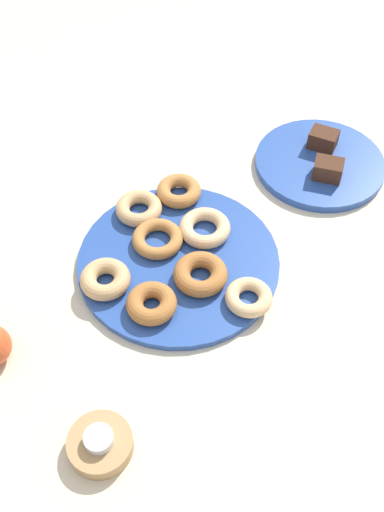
{
  "coord_description": "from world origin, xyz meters",
  "views": [
    {
      "loc": [
        0.49,
        0.41,
        0.82
      ],
      "look_at": [
        0.0,
        0.03,
        0.04
      ],
      "focal_mm": 41.69,
      "sensor_mm": 36.0,
      "label": 1
    }
  ],
  "objects_px": {
    "donut_2": "(205,228)",
    "brownie_far": "(328,169)",
    "donut_5": "(105,279)",
    "cake_plate": "(320,163)",
    "brownie_near": "(323,139)",
    "donut_3": "(200,274)",
    "donut_6": "(158,239)",
    "donut_plate": "(178,261)",
    "candle_holder": "(100,444)",
    "donut_1": "(179,191)",
    "tealight": "(99,439)",
    "donut_7": "(247,299)",
    "donut_4": "(139,208)",
    "donut_0": "(152,303)"
  },
  "relations": [
    {
      "from": "donut_2",
      "to": "brownie_far",
      "type": "relative_size",
      "value": 1.69
    },
    {
      "from": "brownie_near",
      "to": "brownie_far",
      "type": "bearing_deg",
      "value": 36.03
    },
    {
      "from": "donut_6",
      "to": "brownie_far",
      "type": "distance_m",
      "value": 0.36
    },
    {
      "from": "donut_plate",
      "to": "donut_6",
      "type": "height_order",
      "value": "donut_6"
    },
    {
      "from": "donut_plate",
      "to": "donut_1",
      "type": "height_order",
      "value": "donut_1"
    },
    {
      "from": "donut_2",
      "to": "donut_6",
      "type": "bearing_deg",
      "value": -35.52
    },
    {
      "from": "donut_0",
      "to": "donut_6",
      "type": "distance_m",
      "value": 0.14
    },
    {
      "from": "donut_0",
      "to": "tealight",
      "type": "distance_m",
      "value": 0.23
    },
    {
      "from": "tealight",
      "to": "donut_1",
      "type": "bearing_deg",
      "value": -154.25
    },
    {
      "from": "donut_5",
      "to": "cake_plate",
      "type": "height_order",
      "value": "donut_5"
    },
    {
      "from": "tealight",
      "to": "donut_plate",
      "type": "bearing_deg",
      "value": -159.69
    },
    {
      "from": "donut_0",
      "to": "brownie_near",
      "type": "xyz_separation_m",
      "value": [
        -0.51,
        0.02,
        0.01
      ]
    },
    {
      "from": "donut_1",
      "to": "donut_6",
      "type": "relative_size",
      "value": 0.93
    },
    {
      "from": "brownie_near",
      "to": "donut_4",
      "type": "bearing_deg",
      "value": -25.37
    },
    {
      "from": "brownie_far",
      "to": "candle_holder",
      "type": "relative_size",
      "value": 0.59
    },
    {
      "from": "donut_3",
      "to": "donut_6",
      "type": "height_order",
      "value": "donut_3"
    },
    {
      "from": "donut_1",
      "to": "brownie_near",
      "type": "bearing_deg",
      "value": 153.32
    },
    {
      "from": "brownie_near",
      "to": "donut_3",
      "type": "bearing_deg",
      "value": 1.03
    },
    {
      "from": "cake_plate",
      "to": "donut_7",
      "type": "bearing_deg",
      "value": 11.8
    },
    {
      "from": "donut_plate",
      "to": "candle_holder",
      "type": "relative_size",
      "value": 3.82
    },
    {
      "from": "candle_holder",
      "to": "donut_1",
      "type": "bearing_deg",
      "value": -154.25
    },
    {
      "from": "donut_6",
      "to": "candle_holder",
      "type": "height_order",
      "value": "donut_6"
    },
    {
      "from": "donut_0",
      "to": "donut_7",
      "type": "xyz_separation_m",
      "value": [
        -0.1,
        0.12,
        -0.0
      ]
    },
    {
      "from": "donut_4",
      "to": "candle_holder",
      "type": "height_order",
      "value": "donut_4"
    },
    {
      "from": "donut_plate",
      "to": "cake_plate",
      "type": "xyz_separation_m",
      "value": [
        -0.37,
        0.07,
        0.0
      ]
    },
    {
      "from": "donut_0",
      "to": "candle_holder",
      "type": "height_order",
      "value": "donut_0"
    },
    {
      "from": "donut_1",
      "to": "tealight",
      "type": "bearing_deg",
      "value": 25.75
    },
    {
      "from": "donut_plate",
      "to": "donut_3",
      "type": "bearing_deg",
      "value": 78.04
    },
    {
      "from": "donut_plate",
      "to": "donut_1",
      "type": "distance_m",
      "value": 0.15
    },
    {
      "from": "donut_plate",
      "to": "donut_5",
      "type": "height_order",
      "value": "donut_5"
    },
    {
      "from": "candle_holder",
      "to": "brownie_near",
      "type": "bearing_deg",
      "value": -174.51
    },
    {
      "from": "cake_plate",
      "to": "donut_plate",
      "type": "bearing_deg",
      "value": -10.65
    },
    {
      "from": "donut_1",
      "to": "donut_5",
      "type": "height_order",
      "value": "donut_5"
    },
    {
      "from": "donut_1",
      "to": "donut_7",
      "type": "relative_size",
      "value": 1.08
    },
    {
      "from": "donut_6",
      "to": "cake_plate",
      "type": "height_order",
      "value": "donut_6"
    },
    {
      "from": "donut_5",
      "to": "donut_plate",
      "type": "bearing_deg",
      "value": 152.27
    },
    {
      "from": "donut_3",
      "to": "donut_6",
      "type": "xyz_separation_m",
      "value": [
        -0.02,
        -0.11,
        -0.0
      ]
    },
    {
      "from": "donut_0",
      "to": "donut_2",
      "type": "bearing_deg",
      "value": -170.41
    },
    {
      "from": "brownie_far",
      "to": "candle_holder",
      "type": "bearing_deg",
      "value": 1.62
    },
    {
      "from": "donut_4",
      "to": "donut_7",
      "type": "xyz_separation_m",
      "value": [
        0.04,
        0.27,
        -0.0
      ]
    },
    {
      "from": "donut_7",
      "to": "donut_4",
      "type": "bearing_deg",
      "value": -99.08
    },
    {
      "from": "brownie_near",
      "to": "brownie_far",
      "type": "height_order",
      "value": "same"
    },
    {
      "from": "brownie_near",
      "to": "candle_holder",
      "type": "height_order",
      "value": "brownie_near"
    },
    {
      "from": "donut_4",
      "to": "cake_plate",
      "type": "height_order",
      "value": "donut_4"
    },
    {
      "from": "brownie_far",
      "to": "candle_holder",
      "type": "height_order",
      "value": "brownie_far"
    },
    {
      "from": "donut_2",
      "to": "donut_3",
      "type": "distance_m",
      "value": 0.11
    },
    {
      "from": "tealight",
      "to": "donut_4",
      "type": "bearing_deg",
      "value": -146.14
    },
    {
      "from": "donut_5",
      "to": "donut_7",
      "type": "bearing_deg",
      "value": 118.6
    },
    {
      "from": "donut_1",
      "to": "brownie_far",
      "type": "height_order",
      "value": "brownie_far"
    },
    {
      "from": "donut_5",
      "to": "donut_6",
      "type": "height_order",
      "value": "donut_5"
    }
  ]
}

